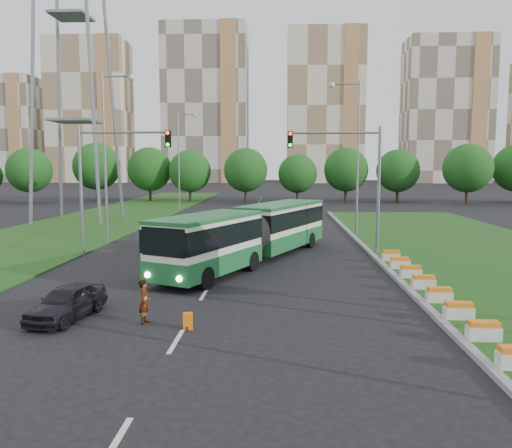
# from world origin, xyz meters

# --- Properties ---
(ground) EXTENTS (360.00, 360.00, 0.00)m
(ground) POSITION_xyz_m (0.00, 0.00, 0.00)
(ground) COLOR black
(ground) RESTS_ON ground
(grass_median) EXTENTS (14.00, 60.00, 0.15)m
(grass_median) POSITION_xyz_m (13.00, 8.00, 0.07)
(grass_median) COLOR #1B4814
(grass_median) RESTS_ON ground
(median_kerb) EXTENTS (0.30, 60.00, 0.18)m
(median_kerb) POSITION_xyz_m (6.05, 8.00, 0.09)
(median_kerb) COLOR gray
(median_kerb) RESTS_ON ground
(left_verge) EXTENTS (12.00, 110.00, 0.10)m
(left_verge) POSITION_xyz_m (-18.00, 25.00, 0.05)
(left_verge) COLOR #1B4814
(left_verge) RESTS_ON ground
(lane_markings) EXTENTS (0.20, 100.00, 0.01)m
(lane_markings) POSITION_xyz_m (-3.00, 20.00, 0.00)
(lane_markings) COLOR silver
(lane_markings) RESTS_ON ground
(flower_planters) EXTENTS (1.10, 15.90, 0.60)m
(flower_planters) POSITION_xyz_m (6.70, -0.30, 0.45)
(flower_planters) COLOR silver
(flower_planters) RESTS_ON grass_median
(traffic_mast_median) EXTENTS (5.76, 0.32, 8.00)m
(traffic_mast_median) POSITION_xyz_m (4.78, 10.00, 5.35)
(traffic_mast_median) COLOR gray
(traffic_mast_median) RESTS_ON ground
(traffic_mast_left) EXTENTS (5.76, 0.32, 8.00)m
(traffic_mast_left) POSITION_xyz_m (-10.38, 9.00, 5.35)
(traffic_mast_left) COLOR gray
(traffic_mast_left) RESTS_ON ground
(street_lamps) EXTENTS (36.00, 60.00, 12.00)m
(street_lamps) POSITION_xyz_m (-3.00, 10.00, 6.00)
(street_lamps) COLOR gray
(street_lamps) RESTS_ON ground
(tree_line) EXTENTS (120.00, 8.00, 9.00)m
(tree_line) POSITION_xyz_m (10.00, 55.00, 4.50)
(tree_line) COLOR #165317
(tree_line) RESTS_ON ground
(apartment_tower_west) EXTENTS (26.00, 15.00, 48.00)m
(apartment_tower_west) POSITION_xyz_m (-65.00, 150.00, 24.00)
(apartment_tower_west) COLOR beige
(apartment_tower_west) RESTS_ON ground
(apartment_tower_cwest) EXTENTS (28.00, 15.00, 52.00)m
(apartment_tower_cwest) POSITION_xyz_m (-25.00, 150.00, 26.00)
(apartment_tower_cwest) COLOR beige
(apartment_tower_cwest) RESTS_ON ground
(apartment_tower_ceast) EXTENTS (25.00, 15.00, 50.00)m
(apartment_tower_ceast) POSITION_xyz_m (15.00, 150.00, 25.00)
(apartment_tower_ceast) COLOR beige
(apartment_tower_ceast) RESTS_ON ground
(apartment_tower_east) EXTENTS (27.00, 15.00, 47.00)m
(apartment_tower_east) POSITION_xyz_m (55.00, 150.00, 23.50)
(apartment_tower_east) COLOR beige
(apartment_tower_east) RESTS_ON ground
(midrise_west) EXTENTS (22.00, 14.00, 36.00)m
(midrise_west) POSITION_xyz_m (-95.00, 150.00, 18.00)
(midrise_west) COLOR beige
(midrise_west) RESTS_ON ground
(articulated_bus) EXTENTS (2.61, 16.71, 2.75)m
(articulated_bus) POSITION_xyz_m (-1.62, 7.54, 1.68)
(articulated_bus) COLOR white
(articulated_bus) RESTS_ON ground
(car_left_near) EXTENTS (2.11, 3.92, 1.27)m
(car_left_near) POSITION_xyz_m (-7.47, -3.84, 0.63)
(car_left_near) COLOR black
(car_left_near) RESTS_ON ground
(car_left_far) EXTENTS (1.84, 4.00, 1.27)m
(car_left_far) POSITION_xyz_m (-7.71, 12.57, 0.64)
(car_left_far) COLOR black
(car_left_far) RESTS_ON ground
(pedestrian) EXTENTS (0.40, 0.59, 1.58)m
(pedestrian) POSITION_xyz_m (-4.49, -4.24, 0.79)
(pedestrian) COLOR gray
(pedestrian) RESTS_ON ground
(shopping_trolley) EXTENTS (0.33, 0.35, 0.57)m
(shopping_trolley) POSITION_xyz_m (-2.84, -4.80, 0.28)
(shopping_trolley) COLOR orange
(shopping_trolley) RESTS_ON ground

